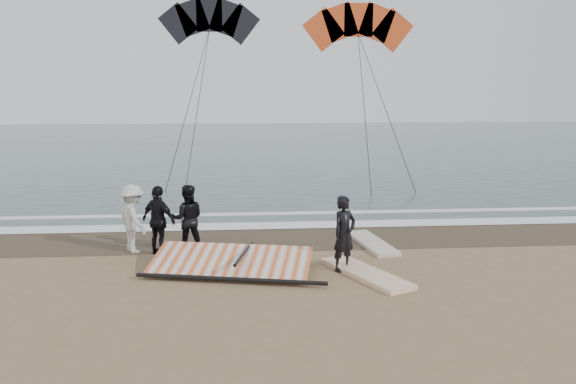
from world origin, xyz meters
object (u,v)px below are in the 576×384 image
object	(u,v)px
board_cream	(372,243)
sail_rig	(228,263)
board_white	(365,273)
man_main	(344,234)

from	to	relation	value
board_cream	sail_rig	world-z (taller)	sail_rig
board_cream	sail_rig	size ratio (longest dim) A/B	0.59
board_white	sail_rig	bearing A→B (deg)	143.49
man_main	sail_rig	size ratio (longest dim) A/B	0.42
board_cream	sail_rig	distance (m)	4.29
board_cream	man_main	bearing A→B (deg)	-127.56
man_main	board_white	bearing A→B (deg)	-77.55
man_main	board_cream	xyz separation A→B (m)	(1.15, 2.12, -0.83)
man_main	board_white	world-z (taller)	man_main
man_main	board_white	distance (m)	1.02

